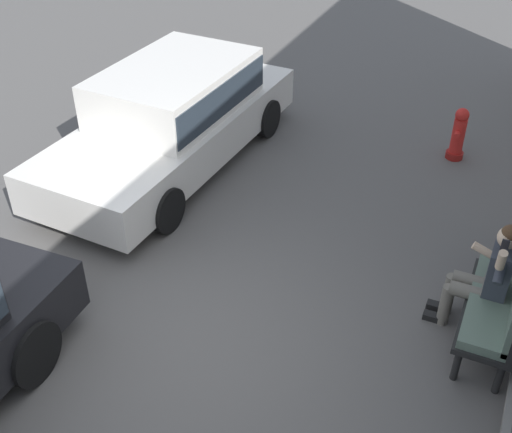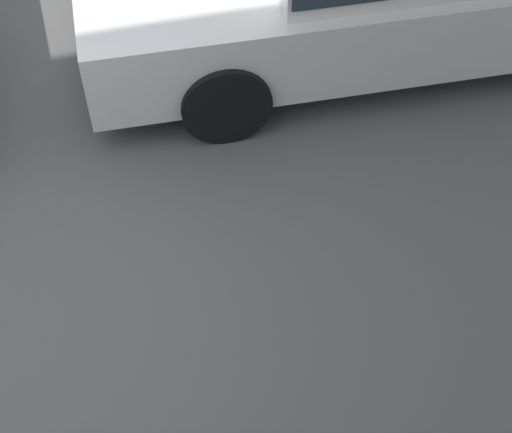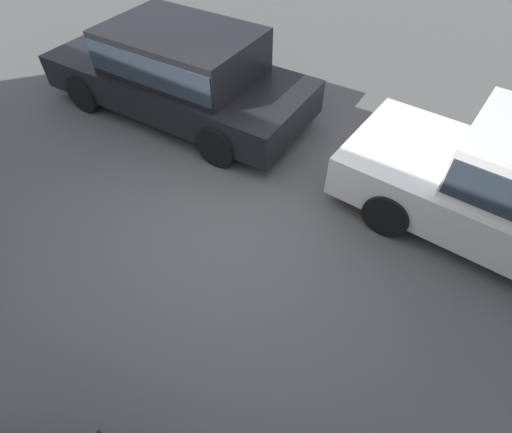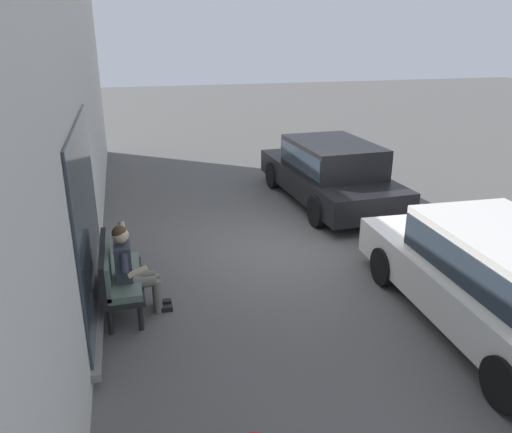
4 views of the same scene
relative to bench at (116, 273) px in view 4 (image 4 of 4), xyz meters
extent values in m
plane|color=#565451|center=(1.42, -2.90, -0.56)|extent=(60.00, 60.00, 0.00)
cube|color=beige|center=(1.42, 0.50, 2.04)|extent=(18.00, 0.40, 5.22)
cube|color=#2D3842|center=(0.00, 0.28, 0.89)|extent=(3.40, 0.03, 2.50)
cube|color=gray|center=(0.00, 0.25, -0.38)|extent=(3.60, 0.12, 0.10)
cylinder|color=black|center=(0.65, 0.10, -0.37)|extent=(0.07, 0.07, 0.38)
cylinder|color=black|center=(-0.65, 0.10, -0.37)|extent=(0.07, 0.07, 0.38)
cylinder|color=black|center=(0.65, -0.29, -0.37)|extent=(0.07, 0.07, 0.38)
cylinder|color=black|center=(-0.65, -0.29, -0.37)|extent=(0.07, 0.07, 0.38)
cube|color=black|center=(0.00, -0.09, -0.15)|extent=(1.47, 0.55, 0.06)
cube|color=slate|center=(0.00, -0.09, -0.07)|extent=(1.41, 0.49, 0.10)
cube|color=black|center=(0.00, 0.14, 0.15)|extent=(1.47, 0.07, 0.55)
cube|color=slate|center=(0.00, 0.08, 0.15)|extent=(1.41, 0.06, 0.47)
cylinder|color=#6B665B|center=(-0.07, -0.33, -0.07)|extent=(0.15, 0.42, 0.15)
cylinder|color=#6B665B|center=(-0.07, -0.54, -0.32)|extent=(0.12, 0.12, 0.49)
cube|color=black|center=(-0.07, -0.62, -0.53)|extent=(0.10, 0.24, 0.07)
cylinder|color=#6B665B|center=(-0.25, -0.33, -0.07)|extent=(0.15, 0.42, 0.15)
cylinder|color=#6B665B|center=(-0.25, -0.54, -0.32)|extent=(0.12, 0.12, 0.49)
cube|color=black|center=(-0.25, -0.62, -0.53)|extent=(0.10, 0.24, 0.07)
cube|color=#6B665B|center=(-0.16, -0.12, -0.07)|extent=(0.34, 0.24, 0.14)
cube|color=#333842|center=(-0.16, -0.12, 0.21)|extent=(0.38, 0.22, 0.56)
sphere|color=beige|center=(-0.16, -0.12, 0.63)|extent=(0.22, 0.22, 0.22)
sphere|color=#4C331E|center=(-0.16, -0.11, 0.66)|extent=(0.20, 0.20, 0.20)
cylinder|color=#333842|center=(-0.40, -0.14, 0.32)|extent=(0.20, 0.10, 0.28)
cylinder|color=beige|center=(-0.45, -0.30, 0.20)|extent=(0.08, 0.27, 0.17)
cylinder|color=#333842|center=(0.08, -0.12, 0.39)|extent=(0.25, 0.10, 0.22)
cylinder|color=beige|center=(0.15, -0.14, 0.58)|extent=(0.16, 0.08, 0.25)
cube|color=#232328|center=(-0.02, -0.14, 0.62)|extent=(0.02, 0.07, 0.15)
cube|color=white|center=(-1.76, -4.82, -0.05)|extent=(4.66, 1.97, 0.57)
cube|color=white|center=(-1.94, -4.81, 0.56)|extent=(2.45, 1.66, 0.65)
cube|color=#28333D|center=(-1.94, -4.81, 0.56)|extent=(2.41, 1.69, 0.46)
cylinder|color=black|center=(-0.30, -4.05, -0.26)|extent=(0.61, 0.21, 0.60)
cylinder|color=black|center=(-0.38, -5.73, -0.26)|extent=(0.61, 0.21, 0.60)
cylinder|color=black|center=(-3.14, -3.92, -0.26)|extent=(0.61, 0.21, 0.60)
cube|color=black|center=(3.74, -4.77, -0.04)|extent=(4.62, 1.98, 0.55)
cube|color=black|center=(3.56, -4.78, 0.56)|extent=(2.43, 1.69, 0.65)
cube|color=#28333D|center=(3.56, -4.78, 0.56)|extent=(2.38, 1.72, 0.46)
cylinder|color=black|center=(5.13, -3.85, -0.24)|extent=(0.66, 0.20, 0.65)
cylinder|color=black|center=(5.19, -5.60, -0.24)|extent=(0.66, 0.20, 0.65)
cylinder|color=black|center=(2.30, -3.95, -0.24)|extent=(0.66, 0.20, 0.65)
cylinder|color=black|center=(2.36, -5.69, -0.24)|extent=(0.66, 0.20, 0.65)
camera|label=1|loc=(5.23, -0.30, 4.29)|focal=45.00mm
camera|label=2|loc=(0.44, -0.30, 3.22)|focal=55.00mm
camera|label=3|loc=(-0.83, -0.30, 3.37)|focal=28.00mm
camera|label=4|loc=(-6.61, -0.30, 3.20)|focal=35.00mm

